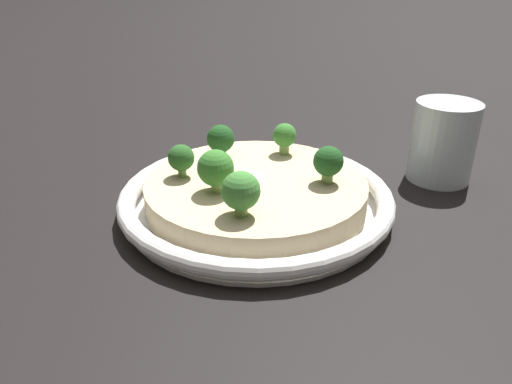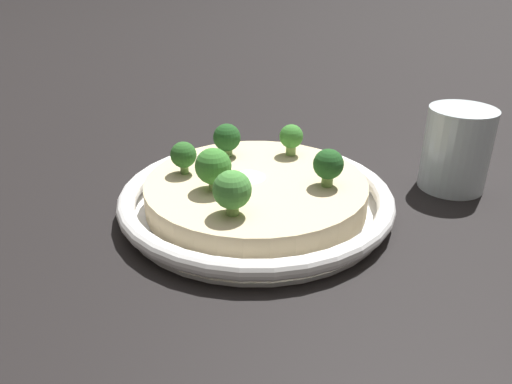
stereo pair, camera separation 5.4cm
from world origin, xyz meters
The scene contains 10 objects.
ground_plane centered at (0.00, 0.00, 0.00)m, with size 6.00×6.00×0.00m, color black.
risotto_bowl centered at (0.00, 0.00, 0.02)m, with size 0.32×0.32×0.04m.
cheese_sprinkle centered at (0.00, 0.01, 0.05)m, with size 0.04×0.04×0.01m.
broccoli_back_right centered at (0.09, 0.01, 0.06)m, with size 0.03×0.03×0.04m.
broccoli_front centered at (0.04, -0.07, 0.07)m, with size 0.03×0.03×0.04m.
broccoli_front_left centered at (-0.08, -0.03, 0.07)m, with size 0.04×0.04×0.05m.
broccoli_back_left centered at (-0.04, 0.08, 0.06)m, with size 0.03×0.03×0.04m.
broccoli_left centered at (-0.05, 0.02, 0.07)m, with size 0.04×0.04×0.05m.
broccoli_back centered at (0.03, 0.08, 0.06)m, with size 0.03×0.03×0.04m.
drinking_glass centered at (0.21, -0.15, 0.05)m, with size 0.08×0.08×0.11m.
Camera 1 is at (-0.44, -0.28, 0.28)m, focal length 35.00 mm.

